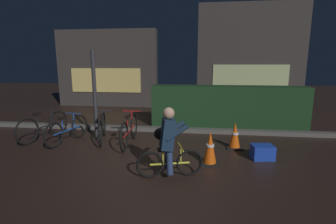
# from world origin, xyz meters

# --- Properties ---
(ground_plane) EXTENTS (40.00, 40.00, 0.00)m
(ground_plane) POSITION_xyz_m (0.00, 0.00, 0.00)
(ground_plane) COLOR black
(sidewalk_curb) EXTENTS (12.00, 0.24, 0.12)m
(sidewalk_curb) POSITION_xyz_m (0.00, 2.20, 0.06)
(sidewalk_curb) COLOR #56544F
(sidewalk_curb) RESTS_ON ground
(hedge_row) EXTENTS (4.80, 0.70, 1.29)m
(hedge_row) POSITION_xyz_m (1.80, 3.10, 0.65)
(hedge_row) COLOR #19381C
(hedge_row) RESTS_ON ground
(storefront_left) EXTENTS (4.72, 0.54, 3.52)m
(storefront_left) POSITION_xyz_m (-3.43, 6.50, 1.75)
(storefront_left) COLOR #383330
(storefront_left) RESTS_ON ground
(storefront_right) EXTENTS (4.81, 0.54, 4.66)m
(storefront_right) POSITION_xyz_m (3.19, 7.20, 2.32)
(storefront_right) COLOR #383330
(storefront_right) RESTS_ON ground
(street_post) EXTENTS (0.10, 0.10, 2.31)m
(street_post) POSITION_xyz_m (-1.78, 1.20, 1.15)
(street_post) COLOR #2D2D33
(street_post) RESTS_ON ground
(parked_bike_leftmost) EXTENTS (0.52, 1.64, 0.77)m
(parked_bike_leftmost) POSITION_xyz_m (-3.17, 1.05, 0.35)
(parked_bike_leftmost) COLOR black
(parked_bike_leftmost) RESTS_ON ground
(parked_bike_left_mid) EXTENTS (0.46, 1.52, 0.71)m
(parked_bike_left_mid) POSITION_xyz_m (-2.41, 0.87, 0.33)
(parked_bike_left_mid) COLOR black
(parked_bike_left_mid) RESTS_ON ground
(parked_bike_center_left) EXTENTS (0.55, 1.57, 0.75)m
(parked_bike_center_left) POSITION_xyz_m (-1.59, 1.12, 0.34)
(parked_bike_center_left) COLOR black
(parked_bike_center_left) RESTS_ON ground
(parked_bike_center_right) EXTENTS (0.46, 1.74, 0.80)m
(parked_bike_center_right) POSITION_xyz_m (-0.80, 0.89, 0.36)
(parked_bike_center_right) COLOR black
(parked_bike_center_right) RESTS_ON ground
(traffic_cone_near) EXTENTS (0.36, 0.36, 0.68)m
(traffic_cone_near) POSITION_xyz_m (1.13, -0.10, 0.33)
(traffic_cone_near) COLOR black
(traffic_cone_near) RESTS_ON ground
(traffic_cone_far) EXTENTS (0.36, 0.36, 0.63)m
(traffic_cone_far) POSITION_xyz_m (1.75, 0.94, 0.30)
(traffic_cone_far) COLOR black
(traffic_cone_far) RESTS_ON ground
(blue_crate) EXTENTS (0.48, 0.37, 0.30)m
(blue_crate) POSITION_xyz_m (2.23, 0.30, 0.15)
(blue_crate) COLOR #193DB7
(blue_crate) RESTS_ON ground
(cyclist) EXTENTS (1.16, 0.50, 1.25)m
(cyclist) POSITION_xyz_m (0.37, -0.75, 0.63)
(cyclist) COLOR black
(cyclist) RESTS_ON ground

